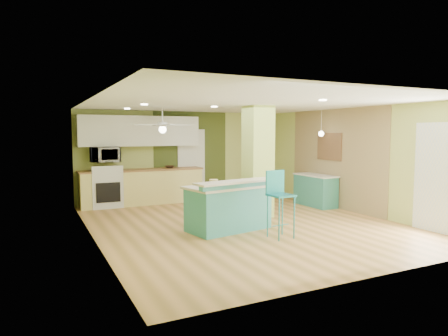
{
  "coord_description": "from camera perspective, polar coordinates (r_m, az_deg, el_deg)",
  "views": [
    {
      "loc": [
        -3.98,
        -7.23,
        1.9
      ],
      "look_at": [
        -0.25,
        0.4,
        1.15
      ],
      "focal_mm": 32.0,
      "sensor_mm": 36.0,
      "label": 1
    }
  ],
  "objects": [
    {
      "name": "wall_decor",
      "position": [
        10.62,
        14.81,
        2.98
      ],
      "size": [
        0.03,
        0.9,
        0.7
      ],
      "primitive_type": "cube",
      "color": "brown",
      "rests_on": "wood_panel"
    },
    {
      "name": "interior_door",
      "position": [
        11.51,
        -4.69,
        0.54
      ],
      "size": [
        0.82,
        0.05,
        2.0
      ],
      "primitive_type": "cube",
      "color": "white",
      "rests_on": "floor"
    },
    {
      "name": "stove",
      "position": [
        10.66,
        -16.5,
        -2.94
      ],
      "size": [
        0.76,
        0.66,
        1.08
      ],
      "color": "silver",
      "rests_on": "floor"
    },
    {
      "name": "column",
      "position": [
        9.03,
        4.86,
        0.89
      ],
      "size": [
        0.55,
        0.55,
        2.5
      ],
      "primitive_type": "cube",
      "color": "#B0CA5D",
      "rests_on": "floor"
    },
    {
      "name": "ceiling_fan",
      "position": [
        9.67,
        -8.77,
        6.03
      ],
      "size": [
        1.41,
        1.41,
        0.61
      ],
      "color": "silver",
      "rests_on": "ceiling"
    },
    {
      "name": "wall_left",
      "position": [
        7.32,
        -18.3,
        -0.31
      ],
      "size": [
        0.01,
        7.0,
        2.5
      ],
      "primitive_type": "cube",
      "color": "#B9C66A",
      "rests_on": "floor"
    },
    {
      "name": "french_door",
      "position": [
        8.56,
        28.45,
        -1.27
      ],
      "size": [
        0.04,
        1.08,
        2.1
      ],
      "primitive_type": "cube",
      "color": "white",
      "rests_on": "floor"
    },
    {
      "name": "olive_accent",
      "position": [
        11.52,
        -4.75,
        1.79
      ],
      "size": [
        2.2,
        0.02,
        2.5
      ],
      "primitive_type": "cube",
      "color": "#435020",
      "rests_on": "floor"
    },
    {
      "name": "wall_back",
      "position": [
        11.47,
        -5.71,
        1.76
      ],
      "size": [
        6.0,
        0.01,
        2.5
      ],
      "primitive_type": "cube",
      "color": "#B9C66A",
      "rests_on": "floor"
    },
    {
      "name": "side_counter",
      "position": [
        10.7,
        12.9,
        -3.09
      ],
      "size": [
        0.54,
        1.27,
        0.81
      ],
      "color": "teal",
      "rests_on": "floor"
    },
    {
      "name": "wall_right",
      "position": [
        10.07,
        17.92,
        1.09
      ],
      "size": [
        0.01,
        7.0,
        2.5
      ],
      "primitive_type": "cube",
      "color": "#B9C66A",
      "rests_on": "floor"
    },
    {
      "name": "peninsula",
      "position": [
        7.84,
        0.71,
        -5.48
      ],
      "size": [
        1.94,
        1.31,
        1.01
      ],
      "rotation": [
        0.0,
        0.0,
        0.18
      ],
      "color": "teal",
      "rests_on": "floor"
    },
    {
      "name": "microwave",
      "position": [
        10.59,
        -16.63,
        1.85
      ],
      "size": [
        0.7,
        0.48,
        0.39
      ],
      "primitive_type": "imported",
      "color": "white",
      "rests_on": "wall_back"
    },
    {
      "name": "canister",
      "position": [
        7.53,
        -1.48,
        -2.19
      ],
      "size": [
        0.16,
        0.16,
        0.15
      ],
      "primitive_type": "cylinder",
      "color": "yellow",
      "rests_on": "peninsula"
    },
    {
      "name": "bar_stool",
      "position": [
        7.32,
        7.78,
        -3.52
      ],
      "size": [
        0.43,
        0.43,
        1.22
      ],
      "rotation": [
        0.0,
        0.0,
        0.07
      ],
      "color": "#1D7683",
      "rests_on": "floor"
    },
    {
      "name": "ceiling",
      "position": [
        8.27,
        2.81,
        9.23
      ],
      "size": [
        6.0,
        7.0,
        0.01
      ],
      "primitive_type": "cube",
      "color": "white",
      "rests_on": "wall_back"
    },
    {
      "name": "kitchen_run",
      "position": [
        10.86,
        -11.56,
        -2.62
      ],
      "size": [
        3.25,
        0.63,
        0.94
      ],
      "color": "#ECDB7B",
      "rests_on": "floor"
    },
    {
      "name": "wood_panel",
      "position": [
        10.5,
        15.58,
        1.31
      ],
      "size": [
        0.02,
        3.4,
        2.5
      ],
      "primitive_type": "cube",
      "color": "olive",
      "rests_on": "floor"
    },
    {
      "name": "upper_cabinets",
      "position": [
        10.88,
        -11.85,
        5.2
      ],
      "size": [
        3.2,
        0.34,
        0.8
      ],
      "primitive_type": "cube",
      "color": "white",
      "rests_on": "wall_back"
    },
    {
      "name": "fruit_bowl",
      "position": [
        11.02,
        -7.77,
        0.17
      ],
      "size": [
        0.35,
        0.35,
        0.07
      ],
      "primitive_type": "imported",
      "rotation": [
        0.0,
        0.0,
        -0.34
      ],
      "color": "#321F14",
      "rests_on": "kitchen_run"
    },
    {
      "name": "pendant_lamp",
      "position": [
        10.38,
        13.71,
        4.81
      ],
      "size": [
        0.14,
        0.14,
        0.69
      ],
      "color": "white",
      "rests_on": "ceiling"
    },
    {
      "name": "wall_front",
      "position": [
        5.49,
        20.72,
        -2.09
      ],
      "size": [
        6.0,
        0.01,
        2.5
      ],
      "primitive_type": "cube",
      "color": "#B9C66A",
      "rests_on": "floor"
    },
    {
      "name": "floor",
      "position": [
        8.47,
        2.74,
        -7.96
      ],
      "size": [
        6.0,
        7.0,
        0.01
      ],
      "primitive_type": "cube",
      "color": "olive",
      "rests_on": "ground"
    }
  ]
}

